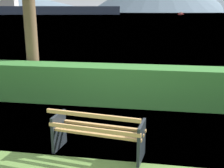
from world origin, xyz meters
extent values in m
plane|color=#567A38|center=(0.00, 0.00, 0.00)|extent=(1400.00, 1400.00, 0.00)
plane|color=slate|center=(0.00, 309.79, 0.00)|extent=(620.00, 620.00, 0.00)
cube|color=tan|center=(-0.03, -0.19, 0.45)|extent=(1.62, 0.28, 0.04)
cube|color=tan|center=(0.00, 0.00, 0.45)|extent=(1.62, 0.28, 0.04)
cube|color=tan|center=(0.03, 0.19, 0.45)|extent=(1.62, 0.28, 0.04)
cube|color=tan|center=(-0.03, -0.26, 0.57)|extent=(1.61, 0.26, 0.06)
cube|color=tan|center=(-0.04, -0.31, 0.84)|extent=(1.61, 0.26, 0.06)
cube|color=#1E2328|center=(-0.77, 0.08, 0.34)|extent=(0.12, 0.51, 0.68)
cube|color=#1E2328|center=(0.76, -0.12, 0.34)|extent=(0.12, 0.51, 0.68)
cube|color=#387A33|center=(0.00, 2.81, 0.52)|extent=(9.12, 0.81, 1.05)
cylinder|color=brown|center=(-2.82, 3.54, 2.11)|extent=(0.37, 0.37, 4.21)
cube|color=#2D384C|center=(-76.64, 191.28, 2.88)|extent=(100.31, 35.41, 5.77)
cube|color=#B2332D|center=(15.61, 194.45, 0.46)|extent=(3.72, 6.21, 0.92)
cube|color=silver|center=(15.61, 194.45, 1.40)|extent=(2.02, 2.44, 0.97)
cone|color=slate|center=(-311.34, 547.71, 22.30)|extent=(389.06, 389.06, 44.60)
camera|label=1|loc=(0.97, -4.42, 2.47)|focal=44.53mm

